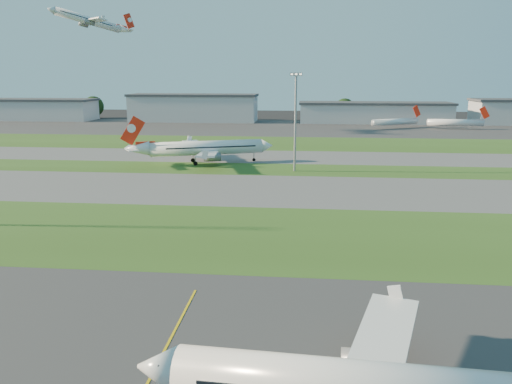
# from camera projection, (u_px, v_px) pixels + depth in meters

# --- Properties ---
(grass_strip_a) EXTENTS (300.00, 34.00, 0.01)m
(grass_strip_a) POSITION_uv_depth(u_px,v_px,m) (194.00, 233.00, 81.11)
(grass_strip_a) COLOR #2E4D19
(grass_strip_a) RESTS_ON ground
(taxiway_a) EXTENTS (300.00, 32.00, 0.01)m
(taxiway_a) POSITION_uv_depth(u_px,v_px,m) (226.00, 189.00, 113.10)
(taxiway_a) COLOR #515154
(taxiway_a) RESTS_ON ground
(grass_strip_b) EXTENTS (300.00, 18.00, 0.01)m
(grass_strip_b) POSITION_uv_depth(u_px,v_px,m) (240.00, 169.00, 137.33)
(grass_strip_b) COLOR #2E4D19
(grass_strip_b) RESTS_ON ground
(taxiway_b) EXTENTS (300.00, 26.00, 0.01)m
(taxiway_b) POSITION_uv_depth(u_px,v_px,m) (249.00, 156.00, 158.66)
(taxiway_b) COLOR #515154
(taxiway_b) RESTS_ON ground
(grass_strip_c) EXTENTS (300.00, 40.00, 0.01)m
(grass_strip_c) POSITION_uv_depth(u_px,v_px,m) (259.00, 143.00, 190.65)
(grass_strip_c) COLOR #2E4D19
(grass_strip_c) RESTS_ON ground
(apron_far) EXTENTS (400.00, 80.00, 0.01)m
(apron_far) POSITION_uv_depth(u_px,v_px,m) (270.00, 127.00, 248.81)
(apron_far) COLOR #333335
(apron_far) RESTS_ON ground
(airliner_taxiing) EXTENTS (38.87, 32.88, 12.67)m
(airliner_taxiing) POSITION_uv_depth(u_px,v_px,m) (205.00, 148.00, 145.01)
(airliner_taxiing) COLOR white
(airliner_taxiing) RESTS_ON ground
(airliner_departing) EXTENTS (29.17, 25.48, 11.05)m
(airliner_departing) POSITION_uv_depth(u_px,v_px,m) (89.00, 21.00, 222.82)
(airliner_departing) COLOR white
(mini_jet_near) EXTENTS (25.81, 15.47, 9.48)m
(mini_jet_near) POSITION_uv_depth(u_px,v_px,m) (395.00, 122.00, 242.92)
(mini_jet_near) COLOR white
(mini_jet_near) RESTS_ON ground
(mini_jet_far) EXTENTS (28.62, 3.73, 9.48)m
(mini_jet_far) POSITION_uv_depth(u_px,v_px,m) (456.00, 122.00, 239.62)
(mini_jet_far) COLOR white
(mini_jet_far) RESTS_ON ground
(light_mast_centre) EXTENTS (3.20, 0.70, 25.80)m
(light_mast_centre) POSITION_uv_depth(u_px,v_px,m) (295.00, 116.00, 130.62)
(light_mast_centre) COLOR gray
(light_mast_centre) RESTS_ON ground
(hangar_far_west) EXTENTS (91.80, 23.00, 12.20)m
(hangar_far_west) POSITION_uv_depth(u_px,v_px,m) (17.00, 109.00, 290.73)
(hangar_far_west) COLOR #979A9E
(hangar_far_west) RESTS_ON ground
(hangar_west) EXTENTS (71.40, 23.00, 15.20)m
(hangar_west) POSITION_uv_depth(u_px,v_px,m) (194.00, 108.00, 280.43)
(hangar_west) COLOR #979A9E
(hangar_west) RESTS_ON ground
(hangar_east) EXTENTS (81.60, 23.00, 11.20)m
(hangar_east) POSITION_uv_depth(u_px,v_px,m) (374.00, 112.00, 271.40)
(hangar_east) COLOR #979A9E
(hangar_east) RESTS_ON ground
(tree_west) EXTENTS (12.10, 12.10, 13.20)m
(tree_west) POSITION_uv_depth(u_px,v_px,m) (94.00, 106.00, 301.25)
(tree_west) COLOR black
(tree_west) RESTS_ON ground
(tree_mid_west) EXTENTS (9.90, 9.90, 10.80)m
(tree_mid_west) POSITION_uv_depth(u_px,v_px,m) (240.00, 110.00, 289.13)
(tree_mid_west) COLOR black
(tree_mid_west) RESTS_ON ground
(tree_mid_east) EXTENTS (11.55, 11.55, 12.60)m
(tree_mid_east) POSITION_uv_depth(u_px,v_px,m) (345.00, 108.00, 286.12)
(tree_mid_east) COLOR black
(tree_mid_east) RESTS_ON ground
(tree_east) EXTENTS (10.45, 10.45, 11.40)m
(tree_east) POSITION_uv_depth(u_px,v_px,m) (481.00, 111.00, 277.22)
(tree_east) COLOR black
(tree_east) RESTS_ON ground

